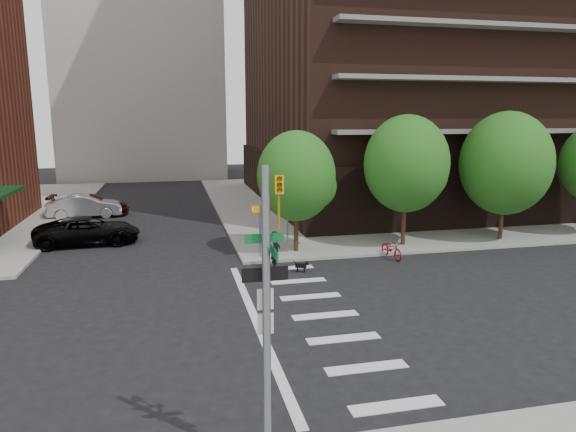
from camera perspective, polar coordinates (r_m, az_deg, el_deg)
name	(u,v)px	position (r m, az deg, el deg)	size (l,w,h in m)	color
ground	(242,323)	(18.15, -5.13, -11.74)	(120.00, 120.00, 0.00)	black
sidewalk_ne	(439,198)	(46.58, 16.43, 1.98)	(39.00, 33.00, 0.15)	gray
crosswalk	(304,317)	(18.54, 1.77, -11.18)	(3.85, 13.00, 0.01)	silver
tree_a	(296,176)	(26.02, 0.93, 4.46)	(4.00, 4.00, 5.90)	#301E11
tree_b	(406,164)	(28.01, 13.00, 5.67)	(4.50, 4.50, 6.65)	#301E11
tree_c	(506,163)	(31.09, 23.05, 5.40)	(5.00, 5.00, 6.80)	#301E11
traffic_signal	(268,343)	(10.22, -2.20, -13.91)	(0.90, 0.75, 6.00)	slate
pedestrian_signal	(266,222)	(25.46, -2.46, -0.69)	(2.18, 0.67, 2.60)	slate
parked_car_black	(88,231)	(30.59, -21.37, -1.53)	(5.56, 2.56, 1.55)	black
parked_car_maroon	(89,205)	(39.42, -21.21, 1.16)	(5.41, 2.20, 1.57)	#3C0905
parked_car_silver	(85,206)	(38.82, -21.63, 1.04)	(4.99, 1.74, 1.65)	#B0B4B8
scooter	(392,249)	(26.25, 11.44, -3.60)	(0.65, 1.87, 0.98)	maroon
dog_walker	(276,250)	(23.86, -1.38, -3.82)	(0.43, 0.66, 1.81)	black
dog	(302,266)	(23.52, 1.53, -5.52)	(0.60, 0.37, 0.51)	black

